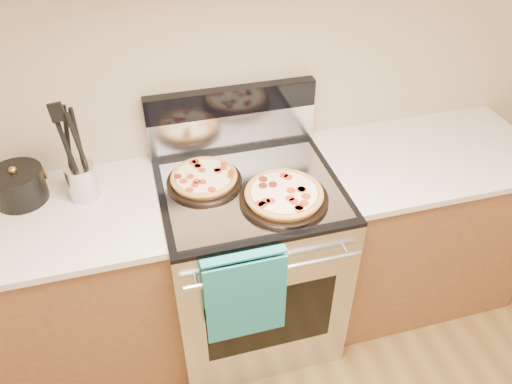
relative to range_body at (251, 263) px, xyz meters
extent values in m
plane|color=#C8AD91|center=(0.00, 0.35, 0.90)|extent=(4.00, 0.00, 4.00)
cube|color=#B7B7BC|center=(0.00, 0.00, 0.00)|extent=(0.76, 0.68, 0.90)
cube|color=black|center=(0.00, -0.34, 0.00)|extent=(0.56, 0.01, 0.40)
cube|color=black|center=(0.00, 0.00, 0.46)|extent=(0.76, 0.68, 0.02)
cube|color=silver|center=(0.00, 0.31, 0.56)|extent=(0.76, 0.06, 0.18)
cube|color=black|center=(0.00, 0.31, 0.71)|extent=(0.76, 0.06, 0.12)
cylinder|color=silver|center=(0.00, -0.38, 0.35)|extent=(0.70, 0.03, 0.03)
cube|color=gray|center=(0.00, -0.03, 0.47)|extent=(0.70, 0.55, 0.01)
cube|color=brown|center=(-0.88, 0.03, -0.01)|extent=(1.00, 0.62, 0.88)
cube|color=beige|center=(-0.88, 0.03, 0.45)|extent=(1.02, 0.64, 0.03)
cube|color=brown|center=(0.88, 0.03, -0.01)|extent=(1.00, 0.62, 0.88)
cube|color=beige|center=(0.88, 0.03, 0.45)|extent=(1.02, 0.64, 0.03)
cylinder|color=silver|center=(-0.66, 0.13, 0.54)|extent=(0.15, 0.15, 0.15)
cylinder|color=black|center=(-0.91, 0.18, 0.52)|extent=(0.27, 0.27, 0.13)
camera|label=1|loc=(-0.41, -1.59, 1.77)|focal=35.00mm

